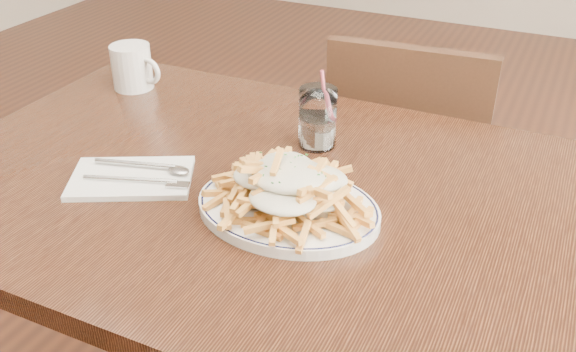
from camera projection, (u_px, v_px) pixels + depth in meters
The scene contains 8 objects.
table at pixel (261, 219), 1.15m from camera, with size 1.20×0.80×0.75m.
chair_far at pixel (407, 169), 1.69m from camera, with size 0.42×0.42×0.84m.
fries_plate at pixel (288, 208), 1.02m from camera, with size 0.33×0.30×0.02m.
loaded_fries at pixel (288, 182), 0.99m from camera, with size 0.25×0.19×0.07m.
napkin at pixel (132, 178), 1.11m from camera, with size 0.21×0.13×0.01m, color white.
cutlery at pixel (133, 172), 1.11m from camera, with size 0.20×0.13×0.01m.
water_glass at pixel (318, 121), 1.20m from camera, with size 0.07×0.07×0.16m.
coffee_mug at pixel (133, 67), 1.44m from camera, with size 0.13×0.09×0.10m.
Camera 1 is at (0.45, -0.84, 1.32)m, focal length 40.00 mm.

